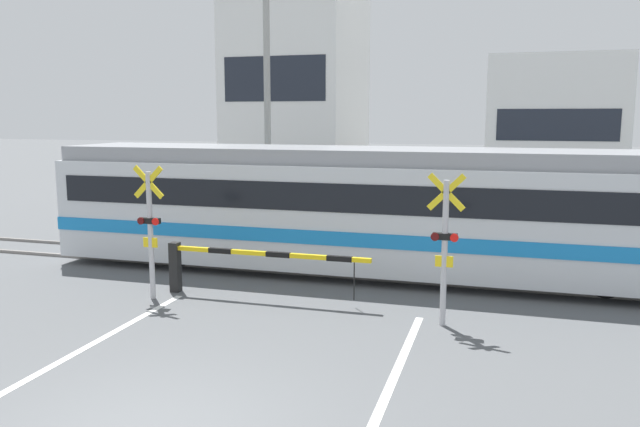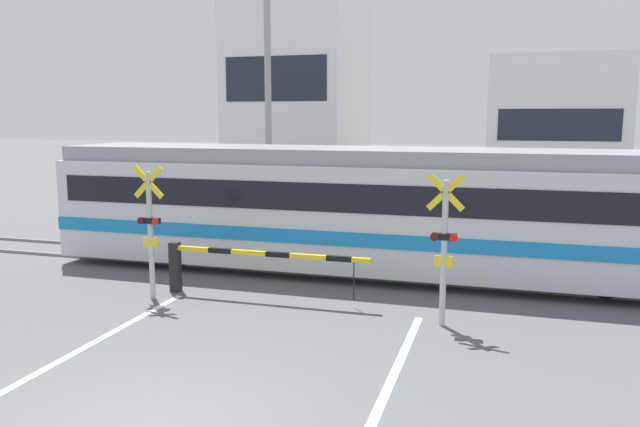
# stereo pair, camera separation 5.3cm
# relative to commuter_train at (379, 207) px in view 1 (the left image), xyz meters

# --- Properties ---
(rail_track_near) EXTENTS (50.00, 0.10, 0.08)m
(rail_track_near) POSITION_rel_commuter_train_xyz_m (-1.12, -0.72, -1.58)
(rail_track_near) COLOR gray
(rail_track_near) RESTS_ON ground_plane
(rail_track_far) EXTENTS (50.00, 0.10, 0.08)m
(rail_track_far) POSITION_rel_commuter_train_xyz_m (-1.12, 0.72, -1.58)
(rail_track_far) COLOR gray
(rail_track_far) RESTS_ON ground_plane
(road_stripe_left) EXTENTS (0.14, 9.43, 0.01)m
(road_stripe_left) POSITION_rel_commuter_train_xyz_m (-3.66, -7.87, -1.62)
(road_stripe_left) COLOR white
(road_stripe_left) RESTS_ON ground_plane
(commuter_train) EXTENTS (16.10, 2.90, 3.02)m
(commuter_train) POSITION_rel_commuter_train_xyz_m (0.00, 0.00, 0.00)
(commuter_train) COLOR silver
(commuter_train) RESTS_ON ground_plane
(crossing_barrier_near) EXTENTS (4.43, 0.20, 1.09)m
(crossing_barrier_near) POSITION_rel_commuter_train_xyz_m (-2.68, -2.85, -0.85)
(crossing_barrier_near) COLOR black
(crossing_barrier_near) RESTS_ON ground_plane
(crossing_barrier_far) EXTENTS (4.43, 0.20, 1.09)m
(crossing_barrier_far) POSITION_rel_commuter_train_xyz_m (0.44, 2.69, -0.85)
(crossing_barrier_far) COLOR black
(crossing_barrier_far) RESTS_ON ground_plane
(crossing_signal_left) EXTENTS (0.68, 0.15, 2.79)m
(crossing_signal_left) POSITION_rel_commuter_train_xyz_m (-4.11, -3.45, -0.09)
(crossing_signal_left) COLOR #B2B2B7
(crossing_signal_left) RESTS_ON ground_plane
(crossing_signal_right) EXTENTS (0.68, 0.15, 2.79)m
(crossing_signal_right) POSITION_rel_commuter_train_xyz_m (1.87, -3.45, -0.09)
(crossing_signal_right) COLOR #B2B2B7
(crossing_signal_right) RESTS_ON ground_plane
(pedestrian) EXTENTS (0.38, 0.24, 1.80)m
(pedestrian) POSITION_rel_commuter_train_xyz_m (-0.13, 6.22, -0.57)
(pedestrian) COLOR brown
(pedestrian) RESTS_ON ground_plane
(building_left_of_street) EXTENTS (5.64, 6.93, 9.84)m
(building_left_of_street) POSITION_rel_commuter_train_xyz_m (-7.08, 15.20, 3.30)
(building_left_of_street) COLOR white
(building_left_of_street) RESTS_ON ground_plane
(building_right_of_street) EXTENTS (5.45, 6.93, 6.25)m
(building_right_of_street) POSITION_rel_commuter_train_xyz_m (4.75, 15.20, 1.50)
(building_right_of_street) COLOR white
(building_right_of_street) RESTS_ON ground_plane
(utility_pole_streetside) EXTENTS (0.22, 0.22, 8.46)m
(utility_pole_streetside) POSITION_rel_commuter_train_xyz_m (-4.86, 5.19, 2.60)
(utility_pole_streetside) COLOR gray
(utility_pole_streetside) RESTS_ON ground_plane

